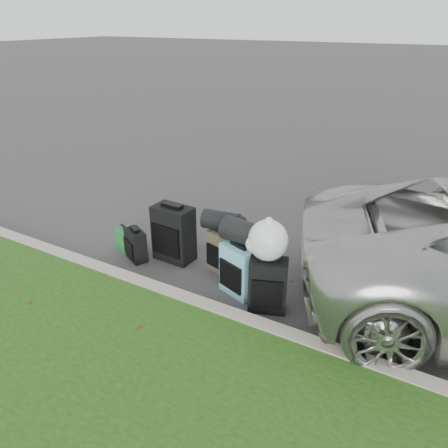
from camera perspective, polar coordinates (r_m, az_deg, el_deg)
The scene contains 12 objects.
ground at distance 6.03m, azimuth -0.13°, elevation -5.64°, with size 120.00×120.00×0.00m, color #383535.
curb at distance 5.29m, azimuth -5.68°, elevation -9.75°, with size 120.00×0.18×0.15m, color #9E937F.
suitcase_small_black at distance 6.24m, azimuth -11.43°, elevation -2.72°, with size 0.36×0.20×0.44m, color black.
suitcase_large_black_left at distance 6.09m, azimuth -6.59°, elevation -1.22°, with size 0.55×0.33×0.79m, color black.
suitcase_olive at distance 5.82m, azimuth -0.04°, elevation -3.64°, with size 0.41×0.26×0.57m, color #383325.
suitcase_teal at distance 5.34m, azimuth 2.03°, elevation -6.00°, with size 0.45×0.27×0.65m, color #5695AB.
suitcase_large_black_right at distance 5.08m, azimuth 5.77°, elevation -7.95°, with size 0.43×0.26×0.65m, color black.
tote_green at distance 6.56m, azimuth -12.60°, elevation -1.99°, with size 0.28×0.22×0.32m, color #1A782E.
tote_navy at distance 6.43m, azimuth -0.41°, elevation -1.99°, with size 0.28×0.22×0.30m, color #16164E.
duffel_left at distance 5.71m, azimuth -0.38°, elevation 0.42°, with size 0.26×0.26×0.49m, color black.
duffel_right at distance 5.18m, azimuth 2.53°, elevation -1.12°, with size 0.30×0.30×0.53m, color black.
trash_bag at distance 4.85m, azimuth 5.78°, elevation -2.13°, with size 0.45×0.45×0.45m, color white.
Camera 1 is at (2.61, -4.46, 3.11)m, focal length 35.00 mm.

